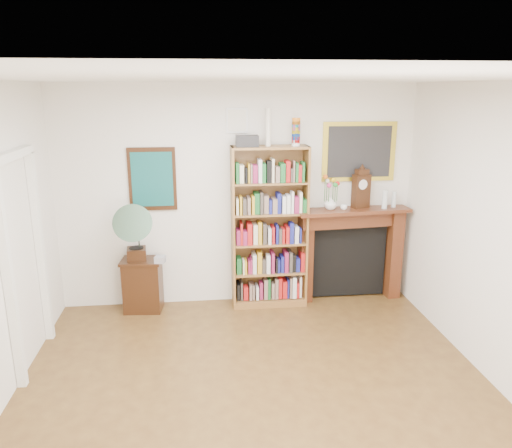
{
  "coord_description": "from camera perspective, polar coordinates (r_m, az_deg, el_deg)",
  "views": [
    {
      "loc": [
        -0.48,
        -3.67,
        2.74
      ],
      "look_at": [
        0.13,
        1.6,
        1.28
      ],
      "focal_mm": 35.0,
      "sensor_mm": 36.0,
      "label": 1
    }
  ],
  "objects": [
    {
      "name": "gilt_painting",
      "position": [
        6.52,
        11.7,
        8.09
      ],
      "size": [
        0.95,
        0.04,
        0.75
      ],
      "color": "gold",
      "rests_on": "back_wall"
    },
    {
      "name": "mantel_clock",
      "position": [
        6.51,
        11.92,
        3.9
      ],
      "size": [
        0.24,
        0.18,
        0.5
      ],
      "rotation": [
        0.0,
        0.0,
        0.32
      ],
      "color": "black",
      "rests_on": "fireplace"
    },
    {
      "name": "small_picture",
      "position": [
        6.18,
        -2.18,
        11.74
      ],
      "size": [
        0.26,
        0.04,
        0.3
      ],
      "color": "white",
      "rests_on": "back_wall"
    },
    {
      "name": "gramophone",
      "position": [
        6.15,
        -13.81,
        -0.56
      ],
      "size": [
        0.51,
        0.61,
        0.75
      ],
      "rotation": [
        0.0,
        0.0,
        0.09
      ],
      "color": "black",
      "rests_on": "side_cabinet"
    },
    {
      "name": "teacup",
      "position": [
        6.4,
        10.01,
        1.91
      ],
      "size": [
        0.1,
        0.1,
        0.07
      ],
      "primitive_type": "imported",
      "rotation": [
        0.0,
        0.0,
        0.18
      ],
      "color": "white",
      "rests_on": "fireplace"
    },
    {
      "name": "fireplace",
      "position": [
        6.67,
        10.67,
        -2.37
      ],
      "size": [
        1.5,
        0.47,
        1.24
      ],
      "rotation": [
        0.0,
        0.0,
        0.08
      ],
      "color": "#4A2611",
      "rests_on": "floor"
    },
    {
      "name": "teal_poster",
      "position": [
        6.27,
        -11.76,
        5.03
      ],
      "size": [
        0.58,
        0.04,
        0.78
      ],
      "color": "black",
      "rests_on": "back_wall"
    },
    {
      "name": "bottle_right",
      "position": [
        6.68,
        15.48,
        2.72
      ],
      "size": [
        0.06,
        0.06,
        0.2
      ],
      "primitive_type": "cylinder",
      "color": "silver",
      "rests_on": "fireplace"
    },
    {
      "name": "bottle_left",
      "position": [
        6.56,
        14.51,
        2.75
      ],
      "size": [
        0.07,
        0.07,
        0.24
      ],
      "primitive_type": "cylinder",
      "color": "silver",
      "rests_on": "fireplace"
    },
    {
      "name": "side_cabinet",
      "position": [
        6.48,
        -12.8,
        -6.8
      ],
      "size": [
        0.53,
        0.4,
        0.68
      ],
      "primitive_type": "cube",
      "rotation": [
        0.0,
        0.0,
        -0.09
      ],
      "color": "black",
      "rests_on": "floor"
    },
    {
      "name": "bookshelf",
      "position": [
        6.25,
        1.54,
        0.61
      ],
      "size": [
        0.95,
        0.34,
        2.37
      ],
      "rotation": [
        0.0,
        0.0,
        0.01
      ],
      "color": "brown",
      "rests_on": "floor"
    },
    {
      "name": "door_casing",
      "position": [
        5.38,
        -25.05,
        -2.09
      ],
      "size": [
        0.08,
        1.02,
        2.17
      ],
      "color": "white",
      "rests_on": "left_wall"
    },
    {
      "name": "flower_vase",
      "position": [
        6.38,
        8.51,
        2.39
      ],
      "size": [
        0.21,
        0.21,
        0.17
      ],
      "primitive_type": "imported",
      "rotation": [
        0.0,
        0.0,
        -0.4
      ],
      "color": "white",
      "rests_on": "fireplace"
    },
    {
      "name": "cd_stack",
      "position": [
        6.2,
        -10.9,
        -3.98
      ],
      "size": [
        0.14,
        0.14,
        0.08
      ],
      "primitive_type": "cube",
      "rotation": [
        0.0,
        0.0,
        -0.21
      ],
      "color": "silver",
      "rests_on": "side_cabinet"
    },
    {
      "name": "room",
      "position": [
        3.94,
        0.78,
        -4.55
      ],
      "size": [
        4.51,
        5.01,
        2.81
      ],
      "color": "#4A2F16",
      "rests_on": "ground"
    }
  ]
}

